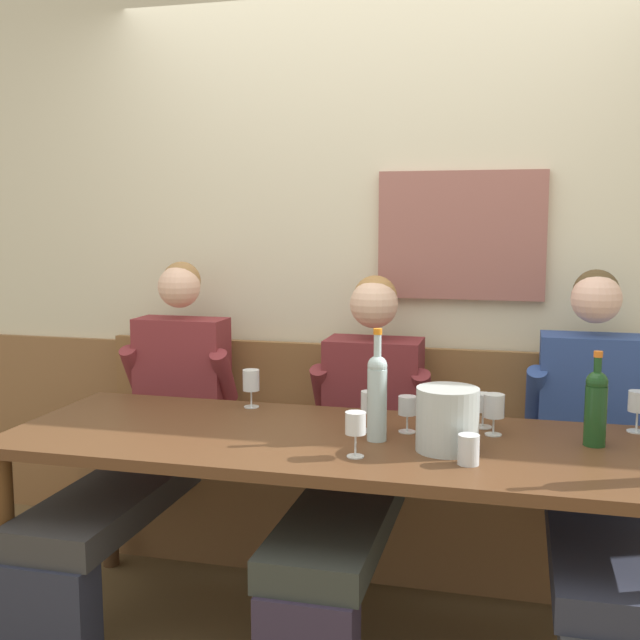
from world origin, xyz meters
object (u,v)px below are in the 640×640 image
object	(u,v)px
wall_bench	(371,499)
wine_glass_right_end	(369,405)
wine_glass_near_bucket	(251,382)
wine_bottle_green_tall	(377,394)
wine_glass_by_bottle	(356,424)
wine_bottle_amber_mid	(596,405)
ice_bucket	(447,419)
person_left_seat	(598,464)
person_center_right_seat	(147,434)
dining_table	(336,458)
wine_glass_left_end	(638,404)
wine_glass_center_front	(407,408)
wine_glass_mid_left	(494,407)
water_tumbler_left	(469,450)
wine_glass_mid_right	(483,404)
person_right_seat	(358,447)

from	to	relation	value
wall_bench	wine_glass_right_end	bearing A→B (deg)	-80.51
wine_glass_near_bucket	wine_bottle_green_tall	bearing A→B (deg)	-30.32
wine_glass_by_bottle	wine_glass_right_end	xyz separation A→B (m)	(-0.01, 0.31, -0.01)
wine_bottle_amber_mid	wine_glass_right_end	world-z (taller)	wine_bottle_amber_mid
ice_bucket	wine_glass_by_bottle	bearing A→B (deg)	-152.72
wine_bottle_amber_mid	wine_glass_near_bucket	xyz separation A→B (m)	(-1.30, 0.21, -0.04)
wine_bottle_green_tall	person_left_seat	bearing A→B (deg)	23.77
person_left_seat	wine_glass_right_end	xyz separation A→B (m)	(-0.80, -0.23, 0.23)
wall_bench	person_center_right_seat	world-z (taller)	person_center_right_seat
dining_table	wine_glass_left_end	xyz separation A→B (m)	(1.03, 0.33, 0.18)
dining_table	wine_bottle_green_tall	distance (m)	0.28
dining_table	person_left_seat	world-z (taller)	person_left_seat
wine_bottle_green_tall	wine_glass_center_front	size ratio (longest dim) A/B	2.97
ice_bucket	wine_glass_near_bucket	distance (m)	0.91
wine_bottle_green_tall	wine_glass_mid_left	size ratio (longest dim) A/B	2.65
wine_bottle_green_tall	wine_glass_by_bottle	bearing A→B (deg)	-99.13
wine_bottle_amber_mid	wine_glass_right_end	xyz separation A→B (m)	(-0.77, -0.02, -0.04)
wine_glass_mid_left	wine_glass_near_bucket	bearing A→B (deg)	169.98
ice_bucket	wall_bench	bearing A→B (deg)	117.37
wine_bottle_amber_mid	wine_glass_left_end	world-z (taller)	wine_bottle_amber_mid
person_left_seat	wine_glass_by_bottle	distance (m)	0.98
wine_glass_near_bucket	water_tumbler_left	world-z (taller)	wine_glass_near_bucket
wine_glass_mid_right	wine_glass_right_end	world-z (taller)	wine_glass_right_end
wine_bottle_green_tall	wine_glass_mid_right	world-z (taller)	wine_bottle_green_tall
wine_glass_mid_left	water_tumbler_left	bearing A→B (deg)	-100.12
ice_bucket	wine_bottle_green_tall	xyz separation A→B (m)	(-0.24, 0.06, 0.06)
wall_bench	wine_glass_left_end	xyz separation A→B (m)	(1.03, -0.36, 0.58)
person_left_seat	wine_glass_near_bucket	distance (m)	1.35
wine_glass_left_end	wine_glass_center_front	bearing A→B (deg)	-165.36
wine_glass_right_end	water_tumbler_left	distance (m)	0.48
wine_bottle_green_tall	wine_glass_center_front	world-z (taller)	wine_bottle_green_tall
wall_bench	wine_glass_near_bucket	distance (m)	0.81
person_center_right_seat	wine_glass_center_front	distance (m)	1.16
person_right_seat	person_left_seat	distance (m)	0.89
person_right_seat	wine_glass_near_bucket	size ratio (longest dim) A/B	8.33
wine_glass_mid_right	wine_glass_mid_left	size ratio (longest dim) A/B	0.86
person_left_seat	wine_glass_right_end	world-z (taller)	person_left_seat
wine_bottle_amber_mid	wine_glass_by_bottle	xyz separation A→B (m)	(-0.75, -0.32, -0.03)
wine_glass_left_end	wine_glass_right_end	xyz separation A→B (m)	(-0.93, -0.23, -0.00)
person_left_seat	wine_bottle_amber_mid	bearing A→B (deg)	-99.69
wine_glass_near_bucket	wine_glass_right_end	bearing A→B (deg)	-23.55
person_left_seat	wine_glass_mid_right	size ratio (longest dim) A/B	10.44
person_left_seat	wine_bottle_amber_mid	size ratio (longest dim) A/B	4.08
person_right_seat	wine_glass_near_bucket	distance (m)	0.50
ice_bucket	wine_glass_right_end	distance (m)	0.34
wine_glass_by_bottle	wine_glass_near_bucket	xyz separation A→B (m)	(-0.54, 0.54, -0.00)
wall_bench	wine_glass_mid_left	distance (m)	0.95
wine_glass_mid_right	wine_bottle_green_tall	bearing A→B (deg)	-142.90
wine_glass_right_end	wine_glass_center_front	bearing A→B (deg)	9.11
person_center_right_seat	wine_glass_mid_right	xyz separation A→B (m)	(1.38, -0.05, 0.23)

